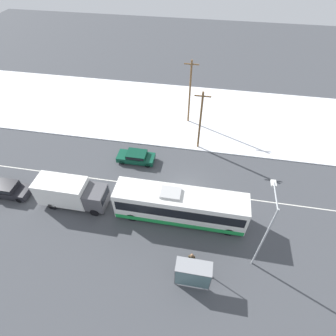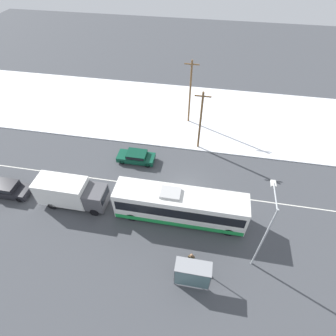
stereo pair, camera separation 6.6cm
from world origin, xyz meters
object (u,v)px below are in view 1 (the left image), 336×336
object	(u,v)px
city_bus	(180,206)
parked_car_near_truck	(7,189)
sedan_car	(136,157)
pedestrian_at_stop	(192,258)
streetlamp	(266,226)
box_truck	(71,192)
utility_pole_roadside	(200,121)
bus_shelter	(193,274)
utility_pole_snowlot	(190,92)

from	to	relation	value
city_bus	parked_car_near_truck	xyz separation A→B (m)	(-17.88, -0.25, -0.92)
sedan_car	parked_car_near_truck	bearing A→B (deg)	31.30
sedan_car	pedestrian_at_stop	world-z (taller)	pedestrian_at_stop
streetlamp	box_truck	bearing A→B (deg)	170.79
pedestrian_at_stop	streetlamp	xyz separation A→B (m)	(5.05, 1.46, 3.87)
city_bus	utility_pole_roadside	distance (m)	10.94
sedan_car	bus_shelter	bearing A→B (deg)	121.59
box_truck	utility_pole_roadside	size ratio (longest dim) A/B	0.89
streetlamp	utility_pole_snowlot	world-z (taller)	utility_pole_snowlot
streetlamp	utility_pole_roadside	distance (m)	14.96
box_truck	pedestrian_at_stop	bearing A→B (deg)	-19.12
sedan_car	parked_car_near_truck	xyz separation A→B (m)	(-11.76, -7.15, 0.10)
sedan_car	pedestrian_at_stop	bearing A→B (deg)	124.19
box_truck	sedan_car	size ratio (longest dim) A/B	1.57
box_truck	utility_pole_roadside	xyz separation A→B (m)	(11.45, 10.89, 2.29)
pedestrian_at_stop	utility_pole_roadside	xyz separation A→B (m)	(-0.88, 15.17, 3.00)
sedan_car	utility_pole_snowlot	size ratio (longest dim) A/B	0.50
city_bus	sedan_car	distance (m)	9.28
pedestrian_at_stop	utility_pole_snowlot	distance (m)	20.93
utility_pole_snowlot	box_truck	bearing A→B (deg)	-120.69
utility_pole_roadside	box_truck	bearing A→B (deg)	-136.43
pedestrian_at_stop	sedan_car	bearing A→B (deg)	124.19
utility_pole_roadside	utility_pole_snowlot	size ratio (longest dim) A/B	0.88
parked_car_near_truck	pedestrian_at_stop	world-z (taller)	pedestrian_at_stop
utility_pole_roadside	city_bus	bearing A→B (deg)	-93.93
city_bus	parked_car_near_truck	bearing A→B (deg)	-179.21
box_truck	sedan_car	xyz separation A→B (m)	(4.60, 7.11, -0.97)
city_bus	parked_car_near_truck	world-z (taller)	city_bus
utility_pole_roadside	utility_pole_snowlot	distance (m)	5.62
parked_car_near_truck	bus_shelter	distance (m)	20.61
city_bus	bus_shelter	size ratio (longest dim) A/B	4.37
utility_pole_snowlot	utility_pole_roadside	bearing A→B (deg)	-70.69
box_truck	city_bus	bearing A→B (deg)	1.11
city_bus	utility_pole_snowlot	distance (m)	16.24
pedestrian_at_stop	bus_shelter	size ratio (longest dim) A/B	0.57
bus_shelter	box_truck	bearing A→B (deg)	154.98
box_truck	parked_car_near_truck	bearing A→B (deg)	-179.69
box_truck	pedestrian_at_stop	world-z (taller)	box_truck
streetlamp	utility_pole_snowlot	xyz separation A→B (m)	(-7.78, 18.99, -0.34)
utility_pole_snowlot	pedestrian_at_stop	bearing A→B (deg)	-82.38
streetlamp	pedestrian_at_stop	bearing A→B (deg)	-163.89
sedan_car	parked_car_near_truck	distance (m)	13.77
sedan_car	parked_car_near_truck	world-z (taller)	parked_car_near_truck
box_truck	bus_shelter	distance (m)	13.88
sedan_car	streetlamp	size ratio (longest dim) A/B	0.56
box_truck	parked_car_near_truck	size ratio (longest dim) A/B	1.49
parked_car_near_truck	streetlamp	xyz separation A→B (m)	(24.54, -2.78, 4.03)
city_bus	utility_pole_roadside	bearing A→B (deg)	86.07
streetlamp	utility_pole_roadside	bearing A→B (deg)	113.40
bus_shelter	utility_pole_snowlot	world-z (taller)	utility_pole_snowlot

